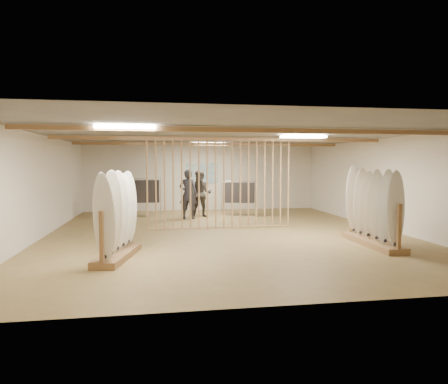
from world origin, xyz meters
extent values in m
plane|color=olive|center=(0.00, 0.00, 0.00)|extent=(12.00, 12.00, 0.00)
plane|color=gray|center=(0.00, 0.00, 2.80)|extent=(12.00, 12.00, 0.00)
plane|color=silver|center=(0.00, 6.00, 1.40)|extent=(12.00, 0.00, 12.00)
plane|color=silver|center=(0.00, -6.00, 1.40)|extent=(12.00, 0.00, 12.00)
plane|color=silver|center=(-5.00, 0.00, 1.40)|extent=(0.00, 12.00, 12.00)
plane|color=silver|center=(5.00, 0.00, 1.40)|extent=(0.00, 12.00, 12.00)
cube|color=#946C43|center=(0.00, 0.00, 2.72)|extent=(9.50, 6.12, 0.10)
cube|color=white|center=(0.00, 0.00, 2.74)|extent=(1.20, 0.35, 0.06)
cylinder|color=tan|center=(-2.20, 0.80, 1.40)|extent=(0.05, 0.05, 2.78)
cylinder|color=tan|center=(-1.94, 0.80, 1.40)|extent=(0.05, 0.05, 2.78)
cylinder|color=tan|center=(-1.68, 0.80, 1.40)|extent=(0.05, 0.05, 2.78)
cylinder|color=tan|center=(-1.42, 0.80, 1.40)|extent=(0.05, 0.05, 2.78)
cylinder|color=tan|center=(-1.16, 0.80, 1.40)|extent=(0.05, 0.05, 2.78)
cylinder|color=tan|center=(-0.91, 0.80, 1.40)|extent=(0.05, 0.05, 2.78)
cylinder|color=tan|center=(-0.65, 0.80, 1.40)|extent=(0.05, 0.05, 2.78)
cylinder|color=tan|center=(-0.39, 0.80, 1.40)|extent=(0.05, 0.05, 2.78)
cylinder|color=tan|center=(-0.13, 0.80, 1.40)|extent=(0.05, 0.05, 2.78)
cylinder|color=tan|center=(0.13, 0.80, 1.40)|extent=(0.05, 0.05, 2.78)
cylinder|color=tan|center=(0.39, 0.80, 1.40)|extent=(0.05, 0.05, 2.78)
cylinder|color=tan|center=(0.65, 0.80, 1.40)|extent=(0.05, 0.05, 2.78)
cylinder|color=tan|center=(0.91, 0.80, 1.40)|extent=(0.05, 0.05, 2.78)
cylinder|color=tan|center=(1.16, 0.80, 1.40)|extent=(0.05, 0.05, 2.78)
cylinder|color=tan|center=(1.42, 0.80, 1.40)|extent=(0.05, 0.05, 2.78)
cylinder|color=tan|center=(1.68, 0.80, 1.40)|extent=(0.05, 0.05, 2.78)
cylinder|color=tan|center=(1.94, 0.80, 1.40)|extent=(0.05, 0.05, 2.78)
cylinder|color=tan|center=(2.20, 0.80, 1.40)|extent=(0.05, 0.05, 2.78)
cube|color=#3789C1|center=(0.00, 5.98, 1.60)|extent=(1.40, 0.03, 0.90)
cube|color=#946C43|center=(-2.74, -2.68, 0.07)|extent=(0.92, 2.03, 0.14)
cylinder|color=black|center=(-2.74, -2.68, 0.94)|extent=(0.41, 1.88, 0.01)
ellipsoid|color=white|center=(-2.90, -3.45, 1.01)|extent=(0.45, 0.15, 1.74)
ellipsoid|color=silver|center=(-2.82, -3.07, 1.01)|extent=(0.45, 0.15, 1.74)
ellipsoid|color=white|center=(-2.74, -2.68, 1.01)|extent=(0.45, 0.15, 1.74)
ellipsoid|color=white|center=(-2.65, -2.30, 1.01)|extent=(0.45, 0.15, 1.74)
ellipsoid|color=white|center=(-2.57, -1.92, 1.01)|extent=(0.45, 0.15, 1.74)
cube|color=#946C43|center=(3.35, -2.27, 0.07)|extent=(0.54, 2.35, 0.14)
cylinder|color=black|center=(3.35, -2.27, 0.95)|extent=(0.04, 2.30, 0.01)
ellipsoid|color=white|center=(3.34, -3.24, 1.02)|extent=(0.45, 0.06, 1.75)
ellipsoid|color=white|center=(3.34, -2.85, 1.02)|extent=(0.45, 0.06, 1.75)
ellipsoid|color=silver|center=(3.35, -2.46, 1.02)|extent=(0.45, 0.06, 1.75)
ellipsoid|color=silver|center=(3.35, -2.07, 1.02)|extent=(0.45, 0.06, 1.75)
ellipsoid|color=silver|center=(3.35, -1.68, 1.02)|extent=(0.45, 0.06, 1.75)
ellipsoid|color=silver|center=(3.36, -1.29, 1.02)|extent=(0.45, 0.06, 1.75)
cylinder|color=silver|center=(-2.49, 4.07, 1.45)|extent=(1.40, 0.09, 0.03)
cube|color=black|center=(-2.49, 4.07, 0.97)|extent=(1.31, 0.41, 0.85)
cylinder|color=silver|center=(-2.49, 4.07, 0.75)|extent=(0.03, 0.03, 1.50)
cylinder|color=silver|center=(1.22, 3.85, 1.33)|extent=(1.24, 0.40, 0.03)
cube|color=black|center=(1.22, 3.85, 0.90)|extent=(1.24, 0.66, 0.78)
cylinder|color=silver|center=(1.22, 3.85, 0.69)|extent=(0.03, 0.03, 1.38)
imported|color=#2A2932|center=(-0.80, 3.21, 1.03)|extent=(0.87, 0.70, 2.06)
imported|color=#332E27|center=(-0.29, 3.67, 1.01)|extent=(1.15, 1.01, 2.02)
camera|label=1|loc=(-1.86, -11.31, 2.00)|focal=32.00mm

